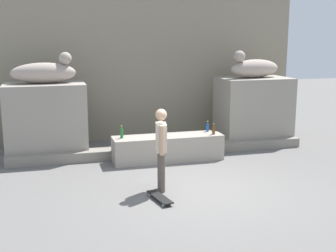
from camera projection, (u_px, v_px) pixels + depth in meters
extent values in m
plane|color=#605E5B|center=(197.00, 189.00, 9.03)|extent=(40.00, 40.00, 0.00)
cube|color=gray|center=(142.00, 42.00, 13.29)|extent=(9.40, 0.60, 5.77)
cube|color=gray|center=(46.00, 120.00, 11.36)|extent=(2.01, 1.30, 1.89)
cube|color=gray|center=(253.00, 110.00, 12.86)|extent=(2.01, 1.30, 1.89)
ellipsoid|color=#A6968A|center=(43.00, 73.00, 11.11)|extent=(1.60, 0.57, 0.52)
sphere|color=#A6968A|center=(65.00, 58.00, 11.19)|extent=(0.32, 0.32, 0.32)
ellipsoid|color=#A6968A|center=(255.00, 69.00, 12.62)|extent=(1.68, 0.88, 0.52)
sphere|color=#A6968A|center=(239.00, 56.00, 12.30)|extent=(0.32, 0.32, 0.32)
cube|color=gray|center=(168.00, 148.00, 11.08)|extent=(2.75, 0.70, 0.63)
cylinder|color=brown|center=(162.00, 172.00, 8.80)|extent=(0.14, 0.14, 0.82)
cylinder|color=brown|center=(161.00, 169.00, 9.00)|extent=(0.14, 0.14, 0.82)
cube|color=beige|center=(161.00, 137.00, 8.76)|extent=(0.26, 0.39, 0.56)
sphere|color=tan|center=(161.00, 115.00, 8.67)|extent=(0.23, 0.23, 0.23)
cylinder|color=tan|center=(162.00, 141.00, 8.54)|extent=(0.09, 0.09, 0.58)
cylinder|color=tan|center=(160.00, 135.00, 8.98)|extent=(0.09, 0.09, 0.58)
cube|color=black|center=(160.00, 197.00, 8.42)|extent=(0.35, 0.82, 0.02)
cylinder|color=white|center=(150.00, 195.00, 8.66)|extent=(0.04, 0.06, 0.06)
cylinder|color=white|center=(156.00, 193.00, 8.72)|extent=(0.04, 0.06, 0.06)
cylinder|color=white|center=(163.00, 205.00, 8.13)|extent=(0.04, 0.06, 0.06)
cylinder|color=white|center=(170.00, 204.00, 8.20)|extent=(0.04, 0.06, 0.06)
cylinder|color=#1E722D|center=(122.00, 133.00, 10.73)|extent=(0.07, 0.07, 0.24)
cylinder|color=#1E722D|center=(122.00, 127.00, 10.71)|extent=(0.03, 0.03, 0.06)
cylinder|color=yellow|center=(122.00, 126.00, 10.70)|extent=(0.04, 0.04, 0.01)
cylinder|color=#194C99|center=(207.00, 128.00, 11.49)|extent=(0.07, 0.07, 0.20)
cylinder|color=#194C99|center=(208.00, 123.00, 11.47)|extent=(0.03, 0.03, 0.06)
cylinder|color=yellow|center=(208.00, 121.00, 11.46)|extent=(0.04, 0.04, 0.01)
cylinder|color=#593314|center=(214.00, 130.00, 11.16)|extent=(0.07, 0.07, 0.20)
cylinder|color=#593314|center=(214.00, 125.00, 11.13)|extent=(0.03, 0.03, 0.06)
cylinder|color=yellow|center=(214.00, 124.00, 11.12)|extent=(0.04, 0.04, 0.01)
cube|color=gray|center=(162.00, 150.00, 11.64)|extent=(7.81, 0.50, 0.25)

